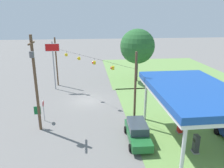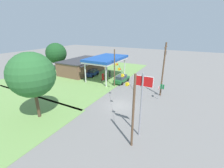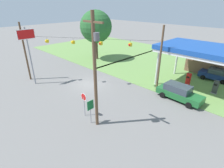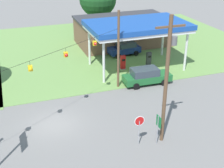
{
  "view_description": "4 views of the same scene",
  "coord_description": "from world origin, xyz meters",
  "px_view_note": "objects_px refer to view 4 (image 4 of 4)",
  "views": [
    {
      "loc": [
        28.7,
        0.19,
        11.63
      ],
      "look_at": [
        2.64,
        3.12,
        3.19
      ],
      "focal_mm": 35.0,
      "sensor_mm": 36.0,
      "label": 1
    },
    {
      "loc": [
        -20.09,
        -9.32,
        11.82
      ],
      "look_at": [
        2.74,
        2.97,
        2.41
      ],
      "focal_mm": 24.0,
      "sensor_mm": 36.0,
      "label": 2
    },
    {
      "loc": [
        17.76,
        -13.43,
        10.22
      ],
      "look_at": [
        4.06,
        0.39,
        1.24
      ],
      "focal_mm": 28.0,
      "sensor_mm": 36.0,
      "label": 3
    },
    {
      "loc": [
        -2.92,
        -22.7,
        14.44
      ],
      "look_at": [
        5.62,
        1.35,
        2.27
      ],
      "focal_mm": 50.0,
      "sensor_mm": 36.0,
      "label": 4
    }
  ],
  "objects_px": {
    "fuel_pump_near": "(123,63)",
    "car_at_pumps_front": "(146,76)",
    "stop_sign_roadside": "(139,124)",
    "gas_station_store": "(123,31)",
    "route_sign": "(158,124)",
    "gas_station_canopy": "(137,27)",
    "utility_pole_main": "(167,76)",
    "fuel_pump_far": "(149,59)",
    "car_at_pumps_rear": "(125,48)"
  },
  "relations": [
    {
      "from": "fuel_pump_near",
      "to": "car_at_pumps_front",
      "type": "height_order",
      "value": "car_at_pumps_front"
    },
    {
      "from": "car_at_pumps_front",
      "to": "stop_sign_roadside",
      "type": "distance_m",
      "value": 10.94
    },
    {
      "from": "gas_station_store",
      "to": "route_sign",
      "type": "distance_m",
      "value": 24.57
    },
    {
      "from": "gas_station_canopy",
      "to": "utility_pole_main",
      "type": "relative_size",
      "value": 1.16
    },
    {
      "from": "fuel_pump_far",
      "to": "route_sign",
      "type": "height_order",
      "value": "route_sign"
    },
    {
      "from": "gas_station_canopy",
      "to": "utility_pole_main",
      "type": "height_order",
      "value": "utility_pole_main"
    },
    {
      "from": "gas_station_canopy",
      "to": "car_at_pumps_front",
      "type": "relative_size",
      "value": 2.18
    },
    {
      "from": "gas_station_store",
      "to": "gas_station_canopy",
      "type": "bearing_deg",
      "value": -101.67
    },
    {
      "from": "fuel_pump_far",
      "to": "utility_pole_main",
      "type": "relative_size",
      "value": 0.18
    },
    {
      "from": "stop_sign_roadside",
      "to": "fuel_pump_far",
      "type": "bearing_deg",
      "value": -118.29
    },
    {
      "from": "gas_station_canopy",
      "to": "fuel_pump_far",
      "type": "relative_size",
      "value": 6.57
    },
    {
      "from": "gas_station_canopy",
      "to": "fuel_pump_near",
      "type": "height_order",
      "value": "gas_station_canopy"
    },
    {
      "from": "car_at_pumps_rear",
      "to": "gas_station_store",
      "type": "bearing_deg",
      "value": -113.01
    },
    {
      "from": "stop_sign_roadside",
      "to": "fuel_pump_near",
      "type": "bearing_deg",
      "value": -106.73
    },
    {
      "from": "stop_sign_roadside",
      "to": "utility_pole_main",
      "type": "bearing_deg",
      "value": 178.44
    },
    {
      "from": "gas_station_store",
      "to": "car_at_pumps_front",
      "type": "distance_m",
      "value": 14.06
    },
    {
      "from": "fuel_pump_near",
      "to": "utility_pole_main",
      "type": "relative_size",
      "value": 0.18
    },
    {
      "from": "route_sign",
      "to": "car_at_pumps_front",
      "type": "bearing_deg",
      "value": 69.41
    },
    {
      "from": "car_at_pumps_front",
      "to": "stop_sign_roadside",
      "type": "height_order",
      "value": "stop_sign_roadside"
    },
    {
      "from": "gas_station_canopy",
      "to": "car_at_pumps_front",
      "type": "bearing_deg",
      "value": -100.12
    },
    {
      "from": "fuel_pump_far",
      "to": "route_sign",
      "type": "bearing_deg",
      "value": -113.24
    },
    {
      "from": "car_at_pumps_front",
      "to": "fuel_pump_far",
      "type": "bearing_deg",
      "value": 63.52
    },
    {
      "from": "gas_station_store",
      "to": "fuel_pump_far",
      "type": "height_order",
      "value": "gas_station_store"
    },
    {
      "from": "car_at_pumps_front",
      "to": "gas_station_canopy",
      "type": "bearing_deg",
      "value": 82.0
    },
    {
      "from": "gas_station_store",
      "to": "car_at_pumps_front",
      "type": "xyz_separation_m",
      "value": [
        -2.71,
        -13.76,
        -1.0
      ]
    },
    {
      "from": "fuel_pump_near",
      "to": "utility_pole_main",
      "type": "height_order",
      "value": "utility_pole_main"
    },
    {
      "from": "gas_station_store",
      "to": "stop_sign_roadside",
      "type": "bearing_deg",
      "value": -108.58
    },
    {
      "from": "gas_station_store",
      "to": "utility_pole_main",
      "type": "xyz_separation_m",
      "value": [
        -5.88,
        -23.43,
        3.56
      ]
    },
    {
      "from": "car_at_pumps_rear",
      "to": "stop_sign_roadside",
      "type": "height_order",
      "value": "stop_sign_roadside"
    },
    {
      "from": "fuel_pump_near",
      "to": "gas_station_store",
      "type": "bearing_deg",
      "value": 68.63
    },
    {
      "from": "fuel_pump_far",
      "to": "stop_sign_roadside",
      "type": "height_order",
      "value": "stop_sign_roadside"
    },
    {
      "from": "car_at_pumps_rear",
      "to": "utility_pole_main",
      "type": "distance_m",
      "value": 19.93
    },
    {
      "from": "car_at_pumps_rear",
      "to": "utility_pole_main",
      "type": "height_order",
      "value": "utility_pole_main"
    },
    {
      "from": "stop_sign_roadside",
      "to": "route_sign",
      "type": "distance_m",
      "value": 1.45
    },
    {
      "from": "route_sign",
      "to": "utility_pole_main",
      "type": "bearing_deg",
      "value": 26.01
    },
    {
      "from": "gas_station_canopy",
      "to": "fuel_pump_far",
      "type": "height_order",
      "value": "gas_station_canopy"
    },
    {
      "from": "gas_station_store",
      "to": "stop_sign_roadside",
      "type": "height_order",
      "value": "gas_station_store"
    },
    {
      "from": "stop_sign_roadside",
      "to": "route_sign",
      "type": "height_order",
      "value": "stop_sign_roadside"
    },
    {
      "from": "stop_sign_roadside",
      "to": "gas_station_store",
      "type": "bearing_deg",
      "value": -108.58
    },
    {
      "from": "fuel_pump_near",
      "to": "car_at_pumps_front",
      "type": "xyz_separation_m",
      "value": [
        0.87,
        -4.61,
        0.11
      ]
    },
    {
      "from": "car_at_pumps_rear",
      "to": "route_sign",
      "type": "distance_m",
      "value": 19.82
    },
    {
      "from": "car_at_pumps_front",
      "to": "route_sign",
      "type": "xyz_separation_m",
      "value": [
        -3.74,
        -9.95,
        0.78
      ]
    },
    {
      "from": "car_at_pumps_rear",
      "to": "route_sign",
      "type": "xyz_separation_m",
      "value": [
        -4.93,
        -19.18,
        0.8
      ]
    },
    {
      "from": "route_sign",
      "to": "fuel_pump_far",
      "type": "bearing_deg",
      "value": 66.76
    },
    {
      "from": "fuel_pump_near",
      "to": "fuel_pump_far",
      "type": "distance_m",
      "value": 3.38
    },
    {
      "from": "gas_station_canopy",
      "to": "stop_sign_roadside",
      "type": "height_order",
      "value": "gas_station_canopy"
    },
    {
      "from": "utility_pole_main",
      "to": "fuel_pump_near",
      "type": "bearing_deg",
      "value": 80.84
    },
    {
      "from": "stop_sign_roadside",
      "to": "car_at_pumps_rear",
      "type": "bearing_deg",
      "value": -108.57
    },
    {
      "from": "utility_pole_main",
      "to": "route_sign",
      "type": "bearing_deg",
      "value": -153.99
    },
    {
      "from": "car_at_pumps_front",
      "to": "route_sign",
      "type": "bearing_deg",
      "value": -108.47
    }
  ]
}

